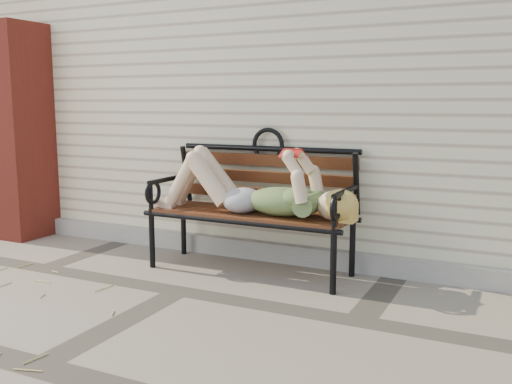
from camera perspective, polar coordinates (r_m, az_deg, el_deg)
The scene contains 6 objects.
ground at distance 3.97m, azimuth -7.63°, elevation -9.80°, with size 80.00×80.00×0.00m, color #776C5C.
house_wall at distance 6.48m, azimuth 7.08°, elevation 10.86°, with size 8.00×4.00×3.00m, color beige.
foundation_strip at distance 4.76m, azimuth -1.18°, elevation -5.64°, with size 8.00×0.10×0.15m, color #B0AA9F.
brick_pillar at distance 5.87m, azimuth -22.82°, elevation 5.57°, with size 0.50×0.50×2.00m, color maroon.
garden_bench at distance 4.33m, azimuth -0.06°, elevation 0.09°, with size 1.67×0.66×1.08m.
reading_woman at distance 4.21m, azimuth -0.67°, elevation 0.32°, with size 1.57×0.36×0.50m.
Camera 1 is at (2.09, -3.13, 1.27)m, focal length 40.00 mm.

